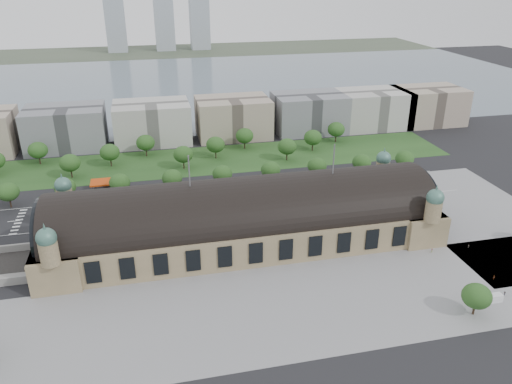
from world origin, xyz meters
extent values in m
plane|color=black|center=(0.00, 0.00, 0.00)|extent=(900.00, 900.00, 0.00)
cube|color=tan|center=(0.00, 0.00, 6.00)|extent=(150.00, 40.00, 12.00)
cube|color=tan|center=(-67.00, 0.00, 6.00)|extent=(16.00, 43.00, 12.00)
cube|color=tan|center=(67.00, 0.00, 6.00)|extent=(16.00, 43.00, 12.00)
cylinder|color=black|center=(0.00, 0.00, 12.00)|extent=(144.00, 37.60, 37.60)
cylinder|color=black|center=(-73.00, 0.00, 14.00)|extent=(1.20, 32.00, 32.00)
cylinder|color=black|center=(73.00, 0.00, 14.00)|extent=(1.20, 32.00, 32.00)
cylinder|color=tan|center=(-67.00, 21.00, 16.00)|extent=(6.00, 6.00, 8.00)
sphere|color=#477264|center=(-67.00, 21.00, 21.50)|extent=(6.40, 6.40, 6.40)
cone|color=#477264|center=(-67.00, 21.00, 25.50)|extent=(1.00, 1.00, 2.50)
cylinder|color=tan|center=(67.00, 21.00, 16.00)|extent=(6.00, 6.00, 8.00)
sphere|color=#477264|center=(67.00, 21.00, 21.50)|extent=(6.40, 6.40, 6.40)
cone|color=#477264|center=(67.00, 21.00, 25.50)|extent=(1.00, 1.00, 2.50)
cylinder|color=tan|center=(-67.00, -21.00, 16.00)|extent=(6.00, 6.00, 8.00)
sphere|color=#477264|center=(-67.00, -21.00, 21.50)|extent=(6.40, 6.40, 6.40)
cone|color=#477264|center=(-67.00, -21.00, 25.50)|extent=(1.00, 1.00, 2.50)
cylinder|color=tan|center=(67.00, -21.00, 16.00)|extent=(6.00, 6.00, 8.00)
sphere|color=#477264|center=(67.00, -21.00, 21.50)|extent=(6.40, 6.40, 6.40)
cone|color=#477264|center=(67.00, -21.00, 25.50)|extent=(1.00, 1.00, 2.50)
cylinder|color=#59595B|center=(-20.00, 0.00, 31.50)|extent=(0.50, 0.50, 12.00)
cylinder|color=#59595B|center=(35.00, 0.00, 31.50)|extent=(0.50, 0.50, 12.00)
cube|color=gray|center=(10.00, -44.00, 0.00)|extent=(190.00, 48.00, 0.12)
cube|color=gray|center=(103.00, 0.00, 0.00)|extent=(56.00, 100.00, 0.12)
cube|color=black|center=(-20.00, 38.00, 0.00)|extent=(260.00, 26.00, 0.10)
cube|color=#23461C|center=(-15.00, 93.00, 0.00)|extent=(300.00, 45.00, 0.10)
cube|color=#C43C0B|center=(-55.00, 62.00, 4.70)|extent=(14.00, 9.00, 0.70)
cube|color=#59595B|center=(-53.00, 68.00, 1.60)|extent=(7.00, 5.00, 3.20)
cylinder|color=#59595B|center=(-60.50, 65.20, 2.20)|extent=(0.50, 0.50, 4.40)
cylinder|color=#59595B|center=(-49.50, 65.20, 2.20)|extent=(0.50, 0.50, 4.40)
cylinder|color=#59595B|center=(-60.50, 58.80, 2.20)|extent=(0.50, 0.50, 4.40)
cylinder|color=#59595B|center=(-49.50, 58.80, 2.20)|extent=(0.50, 0.50, 4.40)
cube|color=slate|center=(0.00, 298.00, 0.00)|extent=(700.00, 320.00, 0.08)
cube|color=#44513D|center=(0.00, 498.00, 0.00)|extent=(700.00, 120.00, 0.14)
cube|color=#9EA8B2|center=(-60.00, 508.00, 40.00)|extent=(24.00, 24.00, 80.00)
cube|color=#9EA8B2|center=(0.00, 508.00, 42.50)|extent=(24.00, 24.00, 85.00)
cube|color=#9EA8B2|center=(45.00, 508.00, 37.50)|extent=(24.00, 24.00, 75.00)
cube|color=gray|center=(-80.00, 133.00, 12.00)|extent=(45.00, 32.00, 24.00)
cube|color=#BBB9B2|center=(-30.00, 133.00, 12.00)|extent=(45.00, 32.00, 24.00)
cube|color=tan|center=(20.00, 133.00, 12.00)|extent=(45.00, 32.00, 24.00)
cube|color=gray|center=(70.00, 133.00, 12.00)|extent=(45.00, 32.00, 24.00)
cube|color=#BBB9B2|center=(115.00, 133.00, 12.00)|extent=(45.00, 32.00, 24.00)
cube|color=tan|center=(155.00, 133.00, 12.00)|extent=(45.00, 32.00, 24.00)
cylinder|color=#2D2116|center=(-96.00, 53.00, 2.16)|extent=(0.70, 0.70, 4.32)
ellipsoid|color=#22491A|center=(-96.00, 53.00, 7.44)|extent=(9.60, 9.60, 8.16)
cylinder|color=#2D2116|center=(-72.00, 53.00, 2.16)|extent=(0.70, 0.70, 4.32)
ellipsoid|color=#22491A|center=(-72.00, 53.00, 7.44)|extent=(9.60, 9.60, 8.16)
cylinder|color=#2D2116|center=(-48.00, 53.00, 2.16)|extent=(0.70, 0.70, 4.32)
ellipsoid|color=#22491A|center=(-48.00, 53.00, 7.44)|extent=(9.60, 9.60, 8.16)
cylinder|color=#2D2116|center=(-24.00, 53.00, 2.16)|extent=(0.70, 0.70, 4.32)
ellipsoid|color=#22491A|center=(-24.00, 53.00, 7.44)|extent=(9.60, 9.60, 8.16)
cylinder|color=#2D2116|center=(0.00, 53.00, 2.16)|extent=(0.70, 0.70, 4.32)
ellipsoid|color=#22491A|center=(0.00, 53.00, 7.44)|extent=(9.60, 9.60, 8.16)
cylinder|color=#2D2116|center=(24.00, 53.00, 2.16)|extent=(0.70, 0.70, 4.32)
ellipsoid|color=#22491A|center=(24.00, 53.00, 7.44)|extent=(9.60, 9.60, 8.16)
cylinder|color=#2D2116|center=(48.00, 53.00, 2.16)|extent=(0.70, 0.70, 4.32)
ellipsoid|color=#22491A|center=(48.00, 53.00, 7.44)|extent=(9.60, 9.60, 8.16)
cylinder|color=#2D2116|center=(72.00, 53.00, 2.16)|extent=(0.70, 0.70, 4.32)
ellipsoid|color=#22491A|center=(72.00, 53.00, 7.44)|extent=(9.60, 9.60, 8.16)
cylinder|color=#2D2116|center=(96.00, 53.00, 2.16)|extent=(0.70, 0.70, 4.32)
ellipsoid|color=#22491A|center=(96.00, 53.00, 7.44)|extent=(9.60, 9.60, 8.16)
cylinder|color=#2D2116|center=(-92.00, 107.00, 2.34)|extent=(0.70, 0.70, 4.68)
ellipsoid|color=#22491A|center=(-92.00, 107.00, 8.06)|extent=(10.40, 10.40, 8.84)
cylinder|color=#2D2116|center=(-73.00, 83.00, 2.34)|extent=(0.70, 0.70, 4.68)
ellipsoid|color=#22491A|center=(-73.00, 83.00, 8.06)|extent=(10.40, 10.40, 8.84)
cylinder|color=#2D2116|center=(-54.00, 95.00, 2.34)|extent=(0.70, 0.70, 4.68)
ellipsoid|color=#22491A|center=(-54.00, 95.00, 8.06)|extent=(10.40, 10.40, 8.84)
cylinder|color=#2D2116|center=(-35.00, 107.00, 2.34)|extent=(0.70, 0.70, 4.68)
ellipsoid|color=#22491A|center=(-35.00, 107.00, 8.06)|extent=(10.40, 10.40, 8.84)
cylinder|color=#2D2116|center=(-16.00, 83.00, 2.34)|extent=(0.70, 0.70, 4.68)
ellipsoid|color=#22491A|center=(-16.00, 83.00, 8.06)|extent=(10.40, 10.40, 8.84)
cylinder|color=#2D2116|center=(3.00, 95.00, 2.34)|extent=(0.70, 0.70, 4.68)
ellipsoid|color=#22491A|center=(3.00, 95.00, 8.06)|extent=(10.40, 10.40, 8.84)
cylinder|color=#2D2116|center=(22.00, 107.00, 2.34)|extent=(0.70, 0.70, 4.68)
ellipsoid|color=#22491A|center=(22.00, 107.00, 8.06)|extent=(10.40, 10.40, 8.84)
cylinder|color=#2D2116|center=(41.00, 83.00, 2.34)|extent=(0.70, 0.70, 4.68)
ellipsoid|color=#22491A|center=(41.00, 83.00, 8.06)|extent=(10.40, 10.40, 8.84)
cylinder|color=#2D2116|center=(60.00, 95.00, 2.34)|extent=(0.70, 0.70, 4.68)
ellipsoid|color=#22491A|center=(60.00, 95.00, 8.06)|extent=(10.40, 10.40, 8.84)
cylinder|color=#2D2116|center=(79.00, 107.00, 2.34)|extent=(0.70, 0.70, 4.68)
ellipsoid|color=#22491A|center=(79.00, 107.00, 8.06)|extent=(10.40, 10.40, 8.84)
cylinder|color=#2D2116|center=(60.00, -60.00, 1.98)|extent=(0.70, 0.70, 3.96)
ellipsoid|color=#22491A|center=(60.00, -60.00, 6.82)|extent=(9.00, 9.00, 7.65)
imported|color=#92969A|center=(-80.29, 39.34, 0.65)|extent=(3.96, 1.50, 1.29)
imported|color=black|center=(-71.15, 31.96, 0.66)|extent=(4.80, 2.29, 1.32)
imported|color=maroon|center=(-14.69, 44.14, 0.65)|extent=(4.63, 2.29, 1.29)
imported|color=#182143|center=(1.14, 35.70, 0.77)|extent=(4.74, 2.42, 1.54)
imported|color=silver|center=(85.98, 33.27, 0.65)|extent=(4.91, 2.66, 1.31)
imported|color=black|center=(-62.74, 25.00, 0.65)|extent=(4.09, 3.16, 1.30)
imported|color=maroon|center=(-65.76, 24.97, 0.80)|extent=(6.29, 5.34, 1.60)
imported|color=#181B45|center=(-66.60, 23.29, 0.79)|extent=(5.77, 4.74, 1.57)
imported|color=#5B5D63|center=(-37.14, 22.38, 0.67)|extent=(4.03, 3.67, 1.33)
imported|color=silver|center=(-30.53, 24.12, 0.78)|extent=(4.98, 3.42, 1.55)
imported|color=gray|center=(-24.57, 21.00, 0.77)|extent=(6.11, 4.33, 1.55)
imported|color=black|center=(-24.35, 25.00, 0.68)|extent=(5.07, 3.54, 1.36)
imported|color=red|center=(-6.82, 32.00, 1.71)|extent=(12.46, 3.87, 3.42)
imported|color=silver|center=(-3.61, 28.79, 1.60)|extent=(11.65, 3.39, 3.21)
imported|color=beige|center=(40.00, 27.00, 1.60)|extent=(11.61, 3.29, 3.20)
cube|color=silver|center=(70.00, -55.66, 1.30)|extent=(5.99, 2.41, 2.59)
cube|color=silver|center=(67.81, -55.66, 0.90)|extent=(1.60, 2.20, 1.80)
imported|color=gray|center=(67.18, -24.01, 0.81)|extent=(0.80, 0.47, 1.62)
imported|color=gray|center=(78.37, -44.91, 0.90)|extent=(0.73, 0.78, 1.79)
imported|color=gray|center=(82.64, -24.00, 0.87)|extent=(0.49, 0.84, 1.73)
imported|color=gray|center=(75.83, -53.77, 0.80)|extent=(1.12, 0.91, 1.60)
camera|label=1|loc=(-33.26, -167.23, 98.17)|focal=35.00mm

